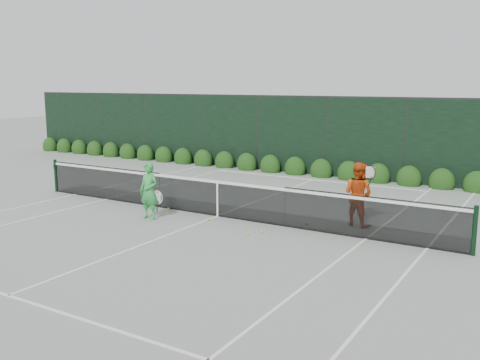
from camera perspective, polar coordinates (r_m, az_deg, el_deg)
The scene contains 8 objects.
ground at distance 14.47m, azimuth -2.40°, elevation -3.89°, with size 80.00×80.00×0.00m, color gray.
tennis_net at distance 14.36m, azimuth -2.50°, elevation -1.82°, with size 12.90×0.10×1.07m.
player_woman at distance 14.24m, azimuth -9.69°, elevation -1.17°, with size 0.63×0.37×1.50m.
player_man at distance 13.71m, azimuth 12.48°, elevation -1.46°, with size 0.95×0.79×1.61m.
court_lines at distance 14.47m, azimuth -2.40°, elevation -3.86°, with size 11.03×23.83×0.01m.
windscreen_fence at distance 12.04m, azimuth -9.61°, elevation 0.44°, with size 32.00×21.07×3.06m.
hedge_row at distance 20.63m, azimuth 8.65°, elevation 0.97°, with size 31.66×0.65×0.94m.
tennis_balls at distance 13.67m, azimuth 0.20°, elevation -4.58°, with size 4.10×1.60×0.07m.
Camera 1 is at (7.79, -11.67, 3.56)m, focal length 40.00 mm.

